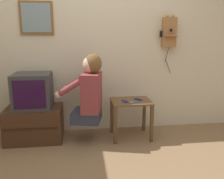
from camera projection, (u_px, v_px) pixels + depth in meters
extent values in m
plane|color=#846647|center=(101.00, 171.00, 2.48)|extent=(14.00, 14.00, 0.00)
cube|color=beige|center=(93.00, 43.00, 3.34)|extent=(6.80, 0.05, 2.55)
cube|color=brown|center=(131.00, 101.00, 3.21)|extent=(0.53, 0.44, 0.02)
cube|color=#523822|center=(115.00, 125.00, 3.05)|extent=(0.04, 0.04, 0.50)
cube|color=#523822|center=(152.00, 124.00, 3.11)|extent=(0.04, 0.04, 0.50)
cube|color=#523822|center=(112.00, 116.00, 3.43)|extent=(0.04, 0.04, 0.50)
cube|color=#523822|center=(144.00, 114.00, 3.48)|extent=(0.04, 0.04, 0.50)
cube|color=#2D3347|center=(87.00, 116.00, 3.13)|extent=(0.43, 0.46, 0.14)
cube|color=brown|center=(92.00, 92.00, 3.05)|extent=(0.30, 0.45, 0.50)
sphere|color=#DBAD8E|center=(91.00, 65.00, 2.97)|extent=(0.21, 0.21, 0.21)
ellipsoid|color=brown|center=(93.00, 64.00, 2.97)|extent=(0.26, 0.26, 0.25)
cylinder|color=brown|center=(69.00, 88.00, 2.88)|extent=(0.33, 0.14, 0.24)
cylinder|color=brown|center=(76.00, 83.00, 3.22)|extent=(0.33, 0.14, 0.24)
sphere|color=#DBAD8E|center=(58.00, 95.00, 2.91)|extent=(0.09, 0.09, 0.09)
sphere|color=#DBAD8E|center=(66.00, 89.00, 3.25)|extent=(0.09, 0.09, 0.09)
cube|color=#422819|center=(35.00, 124.00, 3.18)|extent=(0.73, 0.48, 0.45)
cube|color=black|center=(31.00, 129.00, 2.94)|extent=(0.66, 0.01, 0.02)
cube|color=#38383A|center=(33.00, 91.00, 3.09)|extent=(0.47, 0.44, 0.46)
cube|color=#280F33|center=(29.00, 95.00, 2.87)|extent=(0.39, 0.01, 0.36)
cube|color=#9E6B3D|center=(169.00, 33.00, 3.36)|extent=(0.19, 0.11, 0.41)
cube|color=#9E6B3D|center=(171.00, 36.00, 3.29)|extent=(0.17, 0.07, 0.03)
sphere|color=#B79338|center=(167.00, 16.00, 3.30)|extent=(0.05, 0.05, 0.05)
sphere|color=#B79338|center=(173.00, 16.00, 3.31)|extent=(0.05, 0.05, 0.05)
cone|color=black|center=(172.00, 30.00, 3.25)|extent=(0.04, 0.05, 0.04)
cylinder|color=black|center=(161.00, 34.00, 3.35)|extent=(0.03, 0.03, 0.09)
cylinder|color=black|center=(167.00, 54.00, 3.41)|extent=(0.04, 0.04, 0.22)
cylinder|color=black|center=(168.00, 67.00, 3.46)|extent=(0.07, 0.06, 0.19)
cube|color=brown|center=(36.00, 18.00, 3.14)|extent=(0.44, 0.02, 0.43)
cube|color=gray|center=(36.00, 18.00, 3.13)|extent=(0.38, 0.01, 0.37)
cube|color=navy|center=(125.00, 101.00, 3.14)|extent=(0.08, 0.13, 0.01)
cube|color=black|center=(125.00, 101.00, 3.14)|extent=(0.06, 0.10, 0.00)
cube|color=navy|center=(138.00, 99.00, 3.24)|extent=(0.11, 0.14, 0.01)
cube|color=black|center=(138.00, 99.00, 3.24)|extent=(0.09, 0.11, 0.00)
cylinder|color=#338CD8|center=(136.00, 102.00, 3.09)|extent=(0.16, 0.07, 0.01)
cube|color=white|center=(131.00, 102.00, 3.06)|extent=(0.03, 0.02, 0.01)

